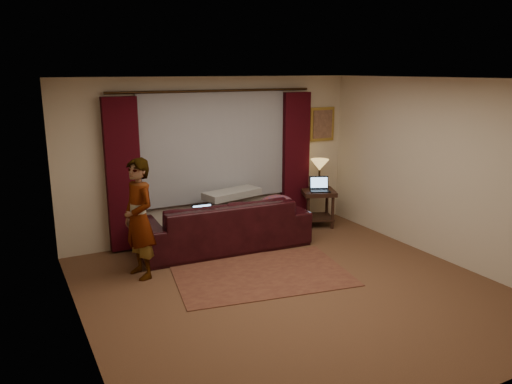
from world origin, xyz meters
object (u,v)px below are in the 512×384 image
(sofa, at_px, (223,215))
(laptop_table, at_px, (320,184))
(laptop_sofa, at_px, (205,214))
(tiffany_lamp, at_px, (319,174))
(end_table, at_px, (318,208))
(person, at_px, (139,219))

(sofa, distance_m, laptop_table, 1.93)
(sofa, bearing_deg, laptop_sofa, 30.18)
(sofa, relative_size, tiffany_lamp, 5.03)
(sofa, relative_size, laptop_table, 7.16)
(laptop_sofa, xyz_separation_m, end_table, (2.32, 0.44, -0.32))
(tiffany_lamp, bearing_deg, sofa, -169.90)
(laptop_sofa, xyz_separation_m, person, (-1.05, -0.34, 0.16))
(laptop_sofa, bearing_deg, tiffany_lamp, 17.61)
(sofa, distance_m, end_table, 1.97)
(tiffany_lamp, relative_size, person, 0.32)
(laptop_table, bearing_deg, tiffany_lamp, 83.38)
(end_table, xyz_separation_m, tiffany_lamp, (0.09, 0.12, 0.58))
(tiffany_lamp, distance_m, person, 3.58)
(person, bearing_deg, sofa, 97.15)
(end_table, bearing_deg, sofa, -172.76)
(end_table, bearing_deg, laptop_sofa, -169.31)
(laptop_sofa, height_order, laptop_table, laptop_table)
(end_table, distance_m, person, 3.49)
(laptop_sofa, relative_size, laptop_table, 0.94)
(sofa, height_order, end_table, sofa)
(tiffany_lamp, xyz_separation_m, person, (-3.46, -0.89, -0.10))
(end_table, height_order, person, person)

